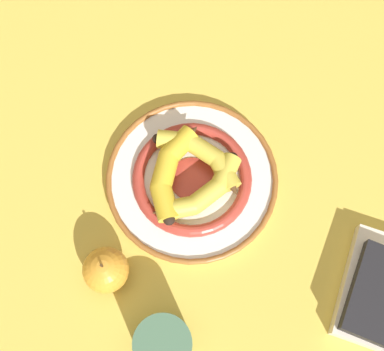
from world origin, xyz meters
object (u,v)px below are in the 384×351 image
banana_a (170,171)px  apple (107,271)px  coffee_mug (163,346)px  decorative_bowl (192,179)px  banana_c (203,155)px  banana_b (202,193)px

banana_a → apple: 0.20m
banana_a → coffee_mug: 0.29m
banana_a → decorative_bowl: bearing=96.7°
banana_c → apple: 0.26m
banana_b → banana_c: same height
banana_a → banana_b: (-0.00, -0.07, -0.00)m
coffee_mug → apple: 0.15m
decorative_bowl → banana_a: (-0.02, 0.03, 0.04)m
banana_c → coffee_mug: 0.33m
banana_c → apple: bearing=86.1°
banana_b → apple: 0.21m
decorative_bowl → coffee_mug: (-0.26, -0.13, 0.03)m
banana_b → banana_c: (0.06, 0.04, -0.00)m
banana_b → apple: apple is taller
banana_b → coffee_mug: size_ratio=1.43×
banana_b → apple: bearing=-178.6°
banana_a → banana_b: bearing=67.3°
decorative_bowl → banana_b: (-0.02, -0.04, 0.03)m
banana_a → coffee_mug: size_ratio=1.45×
banana_a → coffee_mug: coffee_mug is taller
decorative_bowl → banana_b: bearing=-118.3°
apple → banana_c: bearing=-2.8°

